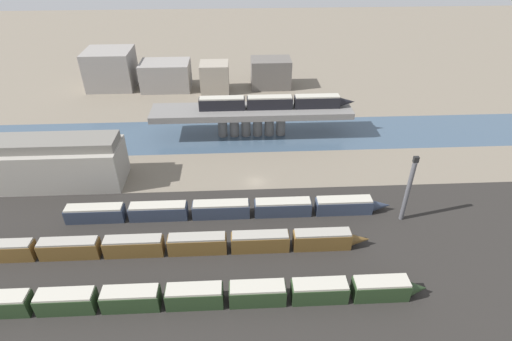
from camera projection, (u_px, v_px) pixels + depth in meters
name	position (u px, v px, depth m)	size (l,w,h in m)	color
ground_plane	(256.00, 182.00, 95.87)	(400.00, 400.00, 0.00)	#756B5B
railbed_yard	(262.00, 254.00, 75.85)	(280.00, 42.00, 0.01)	#282623
river_water	(252.00, 135.00, 115.88)	(320.00, 20.05, 0.01)	#3D5166
bridge	(252.00, 114.00, 112.30)	(56.01, 9.91, 8.30)	slate
train_on_bridge	(275.00, 102.00, 110.66)	(43.51, 2.93, 3.53)	black
train_yard_near	(202.00, 296.00, 65.40)	(74.50, 3.07, 3.81)	#23381E
train_yard_mid	(172.00, 245.00, 75.26)	(74.36, 2.65, 3.87)	brown
train_yard_far	(228.00, 209.00, 84.46)	(68.78, 2.86, 3.55)	#2D384C
warehouse_building	(57.00, 162.00, 92.71)	(29.73, 10.68, 11.89)	#9E998E
signal_tower	(408.00, 190.00, 80.39)	(1.00, 0.91, 15.36)	#4C4C51
city_block_far_left	(111.00, 69.00, 143.74)	(16.28, 14.59, 13.40)	gray
city_block_left	(166.00, 75.00, 143.11)	(17.26, 11.68, 9.78)	gray
city_block_center	(215.00, 77.00, 140.81)	(9.91, 9.18, 10.26)	gray
city_block_right	(271.00, 73.00, 144.54)	(14.18, 9.63, 10.32)	#605B56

